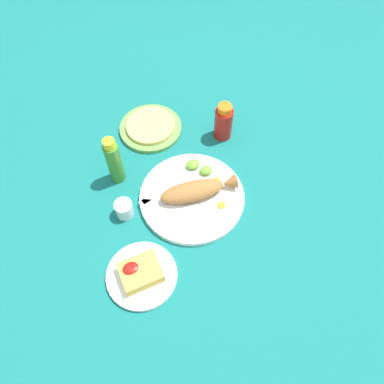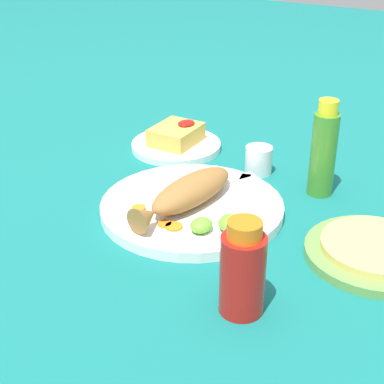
{
  "view_description": "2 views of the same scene",
  "coord_description": "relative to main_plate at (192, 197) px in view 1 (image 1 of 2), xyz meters",
  "views": [
    {
      "loc": [
        0.23,
        0.52,
        0.95
      ],
      "look_at": [
        0.0,
        0.0,
        0.04
      ],
      "focal_mm": 35.0,
      "sensor_mm": 36.0,
      "label": 1
    },
    {
      "loc": [
        -0.75,
        -0.43,
        0.49
      ],
      "look_at": [
        0.0,
        0.0,
        0.04
      ],
      "focal_mm": 55.0,
      "sensor_mm": 36.0,
      "label": 2
    }
  ],
  "objects": [
    {
      "name": "fork_far",
      "position": [
        0.06,
        -0.05,
        0.01
      ],
      "size": [
        0.18,
        0.05,
        0.0
      ],
      "rotation": [
        0.0,
        0.0,
        6.5
      ],
      "color": "silver",
      "rests_on": "main_plate"
    },
    {
      "name": "tortilla_plate",
      "position": [
        0.02,
        -0.3,
        -0.0
      ],
      "size": [
        0.21,
        0.21,
        0.01
      ],
      "primitive_type": "cylinder",
      "color": "#6B9E4C",
      "rests_on": "ground_plane"
    },
    {
      "name": "carrot_slice_near",
      "position": [
        -0.06,
        0.06,
        0.01
      ],
      "size": [
        0.02,
        0.02,
        0.0
      ],
      "primitive_type": "cylinder",
      "color": "orange",
      "rests_on": "main_plate"
    },
    {
      "name": "fork_near",
      "position": [
        0.08,
        -0.0,
        0.01
      ],
      "size": [
        0.17,
        0.1,
        0.0
      ],
      "rotation": [
        0.0,
        0.0,
        5.76
      ],
      "color": "silver",
      "rests_on": "main_plate"
    },
    {
      "name": "fried_fish",
      "position": [
        -0.01,
        0.0,
        0.03
      ],
      "size": [
        0.23,
        0.09,
        0.05
      ],
      "rotation": [
        0.0,
        0.0,
        -0.15
      ],
      "color": "#996633",
      "rests_on": "main_plate"
    },
    {
      "name": "lime_wedge_side",
      "position": [
        -0.04,
        -0.09,
        0.02
      ],
      "size": [
        0.04,
        0.04,
        0.02
      ],
      "primitive_type": "ellipsoid",
      "color": "#6BB233",
      "rests_on": "main_plate"
    },
    {
      "name": "lime_wedge_main",
      "position": [
        -0.07,
        -0.06,
        0.02
      ],
      "size": [
        0.04,
        0.03,
        0.02
      ],
      "primitive_type": "ellipsoid",
      "color": "#6BB233",
      "rests_on": "main_plate"
    },
    {
      "name": "salt_cup",
      "position": [
        0.2,
        -0.03,
        0.01
      ],
      "size": [
        0.05,
        0.05,
        0.05
      ],
      "color": "silver",
      "rests_on": "ground_plane"
    },
    {
      "name": "hot_sauce_bottle_green",
      "position": [
        0.17,
        -0.16,
        0.07
      ],
      "size": [
        0.04,
        0.04,
        0.17
      ],
      "color": "#3D8428",
      "rests_on": "ground_plane"
    },
    {
      "name": "main_plate",
      "position": [
        0.0,
        0.0,
        0.0
      ],
      "size": [
        0.31,
        0.31,
        0.02
      ],
      "primitive_type": "cylinder",
      "color": "white",
      "rests_on": "ground_plane"
    },
    {
      "name": "hot_sauce_bottle_red",
      "position": [
        -0.19,
        -0.18,
        0.05
      ],
      "size": [
        0.06,
        0.06,
        0.13
      ],
      "color": "#B21914",
      "rests_on": "ground_plane"
    },
    {
      "name": "ground_plane",
      "position": [
        0.0,
        0.0,
        -0.01
      ],
      "size": [
        4.0,
        4.0,
        0.0
      ],
      "primitive_type": "plane",
      "color": "#146B66"
    },
    {
      "name": "carrot_slice_far",
      "position": [
        -0.08,
        -0.02,
        0.01
      ],
      "size": [
        0.03,
        0.03,
        0.0
      ],
      "primitive_type": "cylinder",
      "color": "orange",
      "rests_on": "main_plate"
    },
    {
      "name": "tortilla_stack",
      "position": [
        0.02,
        -0.3,
        0.01
      ],
      "size": [
        0.16,
        0.16,
        0.01
      ],
      "primitive_type": "cylinder",
      "color": "#E0C666",
      "rests_on": "tortilla_plate"
    },
    {
      "name": "carrot_slice_mid",
      "position": [
        -0.09,
        0.0,
        0.01
      ],
      "size": [
        0.02,
        0.02,
        0.0
      ],
      "primitive_type": "cylinder",
      "color": "orange",
      "rests_on": "main_plate"
    },
    {
      "name": "side_plate_fries",
      "position": [
        0.22,
        0.16,
        -0.0
      ],
      "size": [
        0.19,
        0.19,
        0.01
      ],
      "primitive_type": "cylinder",
      "color": "white",
      "rests_on": "ground_plane"
    },
    {
      "name": "fries_pile",
      "position": [
        0.22,
        0.16,
        0.02
      ],
      "size": [
        0.1,
        0.08,
        0.04
      ],
      "color": "gold",
      "rests_on": "side_plate_fries"
    }
  ]
}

